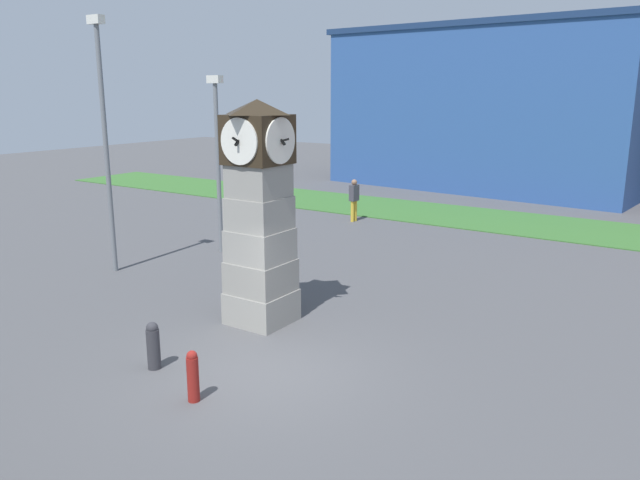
% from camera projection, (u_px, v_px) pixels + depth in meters
% --- Properties ---
extents(ground_plane, '(89.19, 89.19, 0.00)m').
position_uv_depth(ground_plane, '(271.00, 372.00, 11.91)').
color(ground_plane, '#4C4C4F').
extents(clock_tower, '(1.60, 1.61, 5.06)m').
position_uv_depth(clock_tower, '(260.00, 217.00, 13.95)').
color(clock_tower, gray).
rests_on(clock_tower, ground_plane).
extents(bollard_near_tower, '(0.21, 0.21, 0.93)m').
position_uv_depth(bollard_near_tower, '(193.00, 376.00, 10.70)').
color(bollard_near_tower, maroon).
rests_on(bollard_near_tower, ground_plane).
extents(bollard_mid_row, '(0.25, 0.25, 0.95)m').
position_uv_depth(bollard_mid_row, '(153.00, 345.00, 11.96)').
color(bollard_mid_row, '#333338').
rests_on(bollard_mid_row, ground_plane).
extents(pedestrian_crossing_lot, '(0.28, 0.42, 1.73)m').
position_uv_depth(pedestrian_crossing_lot, '(354.00, 197.00, 25.39)').
color(pedestrian_crossing_lot, gold).
rests_on(pedestrian_crossing_lot, ground_plane).
extents(street_lamp_near_road, '(0.50, 0.24, 7.24)m').
position_uv_depth(street_lamp_near_road, '(105.00, 131.00, 17.66)').
color(street_lamp_near_road, slate).
rests_on(street_lamp_near_road, ground_plane).
extents(street_lamp_far_side, '(0.50, 0.24, 5.70)m').
position_uv_depth(street_lamp_far_side, '(218.00, 151.00, 20.02)').
color(street_lamp_far_side, slate).
rests_on(street_lamp_far_side, ground_plane).
extents(warehouse_blue_far, '(17.24, 8.36, 8.59)m').
position_uv_depth(warehouse_blue_far, '(486.00, 108.00, 33.68)').
color(warehouse_blue_far, '#2D5193').
rests_on(warehouse_blue_far, ground_plane).
extents(grass_verge_far, '(53.52, 4.65, 0.04)m').
position_uv_depth(grass_verge_far, '(546.00, 226.00, 24.61)').
color(grass_verge_far, '#386B2D').
rests_on(grass_verge_far, ground_plane).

